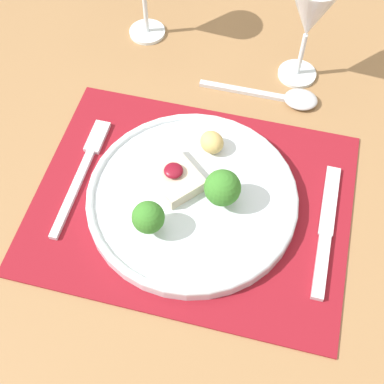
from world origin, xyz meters
The scene contains 8 objects.
ground_plane centered at (0.00, 0.00, 0.00)m, with size 8.00×8.00×0.00m, color brown.
dining_table centered at (0.00, 0.00, 0.66)m, with size 1.14×1.20×0.75m.
placemat centered at (0.00, 0.00, 0.75)m, with size 0.45×0.35×0.00m, color maroon.
dinner_plate centered at (0.00, 0.00, 0.76)m, with size 0.30×0.30×0.08m.
fork centered at (-0.17, 0.02, 0.75)m, with size 0.02×0.21×0.01m.
knife centered at (0.19, -0.01, 0.75)m, with size 0.02×0.21×0.01m.
spoon centered at (0.10, 0.23, 0.75)m, with size 0.19×0.05×0.02m.
wine_glass_near centered at (0.11, 0.29, 0.87)m, with size 0.08×0.08×0.18m.
Camera 1 is at (0.10, -0.39, 1.40)m, focal length 50.00 mm.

